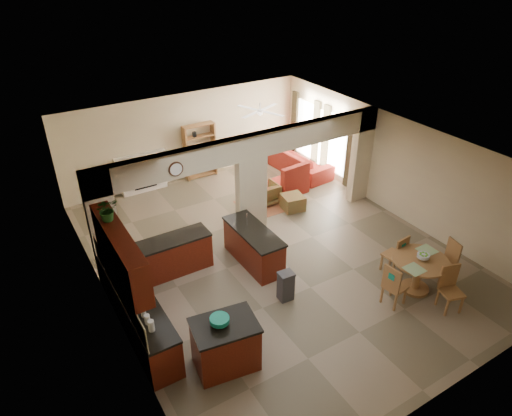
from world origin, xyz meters
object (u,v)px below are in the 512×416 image
armchair (266,193)px  dining_table (418,270)px  kitchen_island (225,345)px  sofa (297,161)px

armchair → dining_table: bearing=99.1°
kitchen_island → sofa: size_ratio=0.49×
sofa → armchair: size_ratio=3.77×
kitchen_island → dining_table: bearing=4.4°
sofa → armchair: sofa is taller
sofa → armchair: (-2.08, -1.28, -0.07)m
kitchen_island → dining_table: (4.60, -0.35, 0.04)m
kitchen_island → armchair: bearing=59.4°
kitchen_island → dining_table: kitchen_island is taller
dining_table → sofa: dining_table is taller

